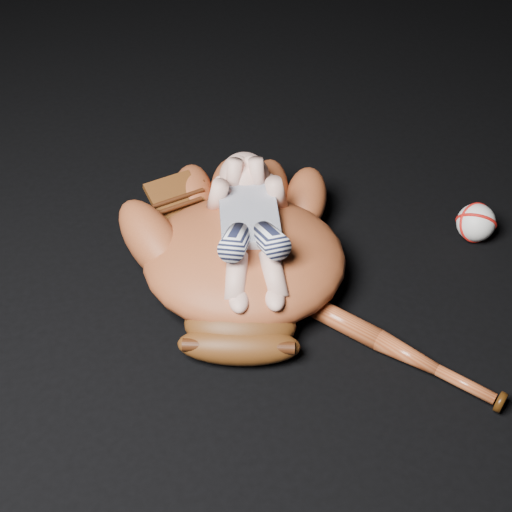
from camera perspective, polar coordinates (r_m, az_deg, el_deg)
name	(u,v)px	position (r m, az deg, el deg)	size (l,w,h in m)	color
baseball_glove	(244,251)	(1.29, -0.95, 0.40)	(0.46, 0.52, 0.16)	brown
newborn_baby	(250,225)	(1.26, -0.45, 2.49)	(0.17, 0.37, 0.15)	#D79E8A
baseball_bat	(391,346)	(1.24, 10.73, -7.09)	(0.04, 0.41, 0.04)	#903B1B
baseball	(476,223)	(1.49, 17.20, 2.57)	(0.08, 0.08, 0.08)	white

